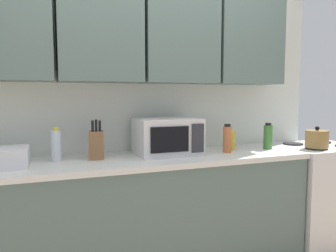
{
  "coord_description": "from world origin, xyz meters",
  "views": [
    {
      "loc": [
        -0.69,
        -2.58,
        1.35
      ],
      "look_at": [
        0.19,
        -0.25,
        1.12
      ],
      "focal_mm": 34.81,
      "sensor_mm": 36.0,
      "label": 1
    }
  ],
  "objects_px": {
    "stove_range": "(317,194)",
    "knife_block": "(96,144)",
    "kettle": "(317,139)",
    "bottle_clear_tall": "(56,145)",
    "bottle_spice_jar": "(227,139)",
    "bottle_green_oil": "(268,137)",
    "bottle_yellow_mustard": "(232,140)",
    "microwave": "(167,136)"
  },
  "relations": [
    {
      "from": "stove_range",
      "to": "knife_block",
      "type": "distance_m",
      "value": 2.06
    },
    {
      "from": "kettle",
      "to": "bottle_clear_tall",
      "type": "bearing_deg",
      "value": 173.36
    },
    {
      "from": "bottle_clear_tall",
      "to": "bottle_spice_jar",
      "type": "bearing_deg",
      "value": -5.26
    },
    {
      "from": "bottle_clear_tall",
      "to": "bottle_green_oil",
      "type": "relative_size",
      "value": 1.06
    },
    {
      "from": "stove_range",
      "to": "bottle_yellow_mustard",
      "type": "bearing_deg",
      "value": 174.19
    },
    {
      "from": "bottle_spice_jar",
      "to": "bottle_clear_tall",
      "type": "xyz_separation_m",
      "value": [
        -1.29,
        0.12,
        0.0
      ]
    },
    {
      "from": "kettle",
      "to": "bottle_green_oil",
      "type": "distance_m",
      "value": 0.41
    },
    {
      "from": "stove_range",
      "to": "bottle_yellow_mustard",
      "type": "xyz_separation_m",
      "value": [
        -0.86,
        0.09,
        0.53
      ]
    },
    {
      "from": "bottle_spice_jar",
      "to": "knife_block",
      "type": "bearing_deg",
      "value": 174.7
    },
    {
      "from": "kettle",
      "to": "bottle_clear_tall",
      "type": "distance_m",
      "value": 2.1
    },
    {
      "from": "microwave",
      "to": "knife_block",
      "type": "xyz_separation_m",
      "value": [
        -0.54,
        0.0,
        -0.04
      ]
    },
    {
      "from": "stove_range",
      "to": "bottle_yellow_mustard",
      "type": "distance_m",
      "value": 1.01
    },
    {
      "from": "stove_range",
      "to": "bottle_spice_jar",
      "type": "xyz_separation_m",
      "value": [
        -0.97,
        -0.02,
        0.56
      ]
    },
    {
      "from": "bottle_yellow_mustard",
      "to": "kettle",
      "type": "bearing_deg",
      "value": -18.2
    },
    {
      "from": "kettle",
      "to": "bottle_spice_jar",
      "type": "distance_m",
      "value": 0.81
    },
    {
      "from": "kettle",
      "to": "microwave",
      "type": "bearing_deg",
      "value": 170.39
    },
    {
      "from": "stove_range",
      "to": "bottle_green_oil",
      "type": "bearing_deg",
      "value": 179.04
    },
    {
      "from": "stove_range",
      "to": "bottle_green_oil",
      "type": "distance_m",
      "value": 0.79
    },
    {
      "from": "stove_range",
      "to": "microwave",
      "type": "relative_size",
      "value": 1.9
    },
    {
      "from": "bottle_clear_tall",
      "to": "bottle_green_oil",
      "type": "bearing_deg",
      "value": -3.15
    },
    {
      "from": "stove_range",
      "to": "kettle",
      "type": "height_order",
      "value": "kettle"
    },
    {
      "from": "knife_block",
      "to": "bottle_clear_tall",
      "type": "height_order",
      "value": "knife_block"
    },
    {
      "from": "kettle",
      "to": "knife_block",
      "type": "xyz_separation_m",
      "value": [
        -1.82,
        0.22,
        0.02
      ]
    },
    {
      "from": "kettle",
      "to": "bottle_spice_jar",
      "type": "xyz_separation_m",
      "value": [
        -0.8,
        0.12,
        0.02
      ]
    },
    {
      "from": "stove_range",
      "to": "bottle_clear_tall",
      "type": "xyz_separation_m",
      "value": [
        -2.26,
        0.1,
        0.56
      ]
    },
    {
      "from": "bottle_clear_tall",
      "to": "microwave",
      "type": "bearing_deg",
      "value": -1.89
    },
    {
      "from": "knife_block",
      "to": "bottle_clear_tall",
      "type": "bearing_deg",
      "value": 174.86
    },
    {
      "from": "stove_range",
      "to": "bottle_green_oil",
      "type": "relative_size",
      "value": 4.1
    },
    {
      "from": "knife_block",
      "to": "bottle_spice_jar",
      "type": "xyz_separation_m",
      "value": [
        1.02,
        -0.09,
        0.0
      ]
    },
    {
      "from": "microwave",
      "to": "bottle_green_oil",
      "type": "relative_size",
      "value": 2.16
    },
    {
      "from": "bottle_spice_jar",
      "to": "bottle_yellow_mustard",
      "type": "relative_size",
      "value": 1.4
    },
    {
      "from": "kettle",
      "to": "bottle_yellow_mustard",
      "type": "bearing_deg",
      "value": 161.8
    },
    {
      "from": "knife_block",
      "to": "bottle_spice_jar",
      "type": "distance_m",
      "value": 1.02
    },
    {
      "from": "kettle",
      "to": "bottle_yellow_mustard",
      "type": "xyz_separation_m",
      "value": [
        -0.69,
        0.23,
        -0.01
      ]
    },
    {
      "from": "knife_block",
      "to": "bottle_clear_tall",
      "type": "relative_size",
      "value": 1.19
    },
    {
      "from": "bottle_spice_jar",
      "to": "kettle",
      "type": "bearing_deg",
      "value": -8.84
    },
    {
      "from": "knife_block",
      "to": "kettle",
      "type": "bearing_deg",
      "value": -6.86
    },
    {
      "from": "stove_range",
      "to": "bottle_yellow_mustard",
      "type": "height_order",
      "value": "bottle_yellow_mustard"
    },
    {
      "from": "stove_range",
      "to": "bottle_clear_tall",
      "type": "bearing_deg",
      "value": 177.39
    },
    {
      "from": "microwave",
      "to": "bottle_green_oil",
      "type": "height_order",
      "value": "microwave"
    },
    {
      "from": "bottle_yellow_mustard",
      "to": "bottle_green_oil",
      "type": "height_order",
      "value": "bottle_green_oil"
    },
    {
      "from": "kettle",
      "to": "bottle_spice_jar",
      "type": "relative_size",
      "value": 0.83
    }
  ]
}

